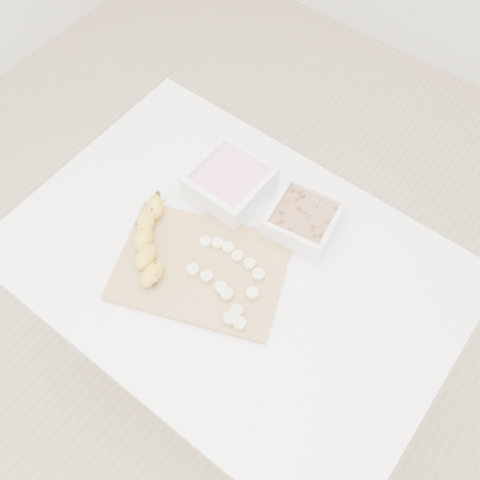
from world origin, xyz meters
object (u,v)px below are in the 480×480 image
Objects in this scene: bowl_granola at (303,220)px; cutting_board at (201,268)px; table at (232,281)px; bowl_yogurt at (230,183)px; banana at (150,242)px.

bowl_granola is 0.26m from cutting_board.
table is 5.86× the size of bowl_yogurt.
banana reaches higher than table.
bowl_granola is at bearing 62.82° from cutting_board.
banana reaches higher than cutting_board.
banana is at bearing -167.43° from cutting_board.
banana is at bearing -133.07° from bowl_granola.
cutting_board is (-0.12, -0.23, -0.03)m from bowl_granola.
banana is (-0.17, -0.08, 0.13)m from table.
cutting_board reaches higher than table.
cutting_board is (0.08, -0.20, -0.03)m from bowl_yogurt.
cutting_board is at bearing -117.18° from bowl_granola.
cutting_board is 1.59× the size of banana.
bowl_yogurt is at bearing 129.31° from table.
cutting_board is 0.13m from banana.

